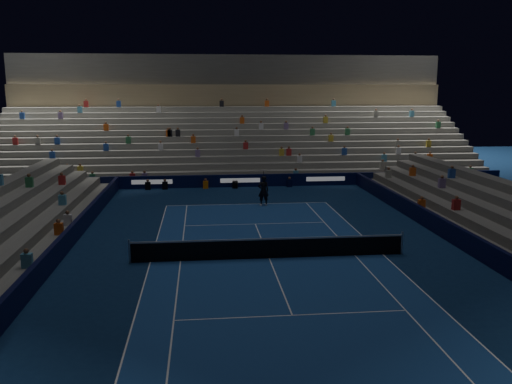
% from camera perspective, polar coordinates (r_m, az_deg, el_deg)
% --- Properties ---
extents(ground, '(90.00, 90.00, 0.00)m').
position_cam_1_polar(ground, '(25.03, 1.42, -7.14)').
color(ground, '#0B2144').
rests_on(ground, ground).
extents(court_surface, '(10.97, 23.77, 0.01)m').
position_cam_1_polar(court_surface, '(25.02, 1.42, -7.13)').
color(court_surface, navy).
rests_on(court_surface, ground).
extents(sponsor_barrier_far, '(44.00, 0.25, 1.00)m').
position_cam_1_polar(sponsor_barrier_far, '(42.82, -1.72, 1.23)').
color(sponsor_barrier_far, black).
rests_on(sponsor_barrier_far, ground).
extents(sponsor_barrier_east, '(0.25, 37.00, 1.00)m').
position_cam_1_polar(sponsor_barrier_east, '(27.78, 21.77, -5.01)').
color(sponsor_barrier_east, black).
rests_on(sponsor_barrier_east, ground).
extents(sponsor_barrier_west, '(0.25, 37.00, 1.00)m').
position_cam_1_polar(sponsor_barrier_west, '(25.56, -20.82, -6.31)').
color(sponsor_barrier_west, black).
rests_on(sponsor_barrier_west, ground).
extents(grandstand_main, '(44.00, 15.20, 11.20)m').
position_cam_1_polar(grandstand_main, '(51.76, -2.50, 6.14)').
color(grandstand_main, slate).
rests_on(grandstand_main, ground).
extents(tennis_net, '(12.90, 0.10, 1.10)m').
position_cam_1_polar(tennis_net, '(24.87, 1.43, -6.03)').
color(tennis_net, '#B2B2B7').
rests_on(tennis_net, ground).
extents(tennis_player, '(0.80, 0.58, 2.04)m').
position_cam_1_polar(tennis_player, '(35.82, 0.80, 0.14)').
color(tennis_player, black).
rests_on(tennis_player, ground).
extents(broadcast_camera, '(0.47, 0.89, 0.56)m').
position_cam_1_polar(broadcast_camera, '(42.32, -2.26, 0.82)').
color(broadcast_camera, black).
rests_on(broadcast_camera, ground).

